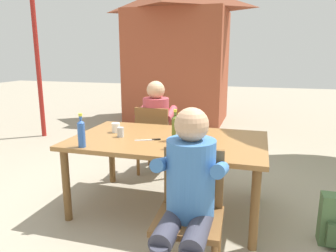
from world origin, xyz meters
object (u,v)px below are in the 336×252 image
at_px(chair_far_left, 155,137).
at_px(lamp_post, 34,20).
at_px(table_knife, 150,140).
at_px(cup_steel, 121,132).
at_px(bottle_olive, 175,127).
at_px(dining_table, 168,146).
at_px(cup_white, 116,128).
at_px(chair_near_right, 191,207).
at_px(person_in_white_shirt, 188,191).
at_px(person_in_plaid_shirt, 158,122).
at_px(bottle_blue, 81,133).
at_px(bottle_clear, 180,133).
at_px(brick_kiosk, 178,51).

bearing_deg(chair_far_left, lamp_post, 154.42).
bearing_deg(table_knife, cup_steel, 172.96).
bearing_deg(bottle_olive, lamp_post, 145.29).
xyz_separation_m(dining_table, bottle_olive, (0.08, -0.05, 0.20)).
xyz_separation_m(bottle_olive, cup_white, (-0.66, 0.13, -0.08)).
distance_m(chair_near_right, bottle_olive, 0.93).
height_order(person_in_white_shirt, cup_steel, person_in_white_shirt).
xyz_separation_m(dining_table, person_in_plaid_shirt, (-0.41, 0.95, 0.01)).
bearing_deg(dining_table, chair_near_right, -64.48).
xyz_separation_m(chair_near_right, cup_steel, (-0.86, 0.77, 0.28)).
bearing_deg(dining_table, person_in_white_shirt, -66.87).
xyz_separation_m(chair_near_right, bottle_blue, (-1.03, 0.37, 0.36)).
distance_m(bottle_clear, brick_kiosk, 4.67).
distance_m(chair_near_right, cup_white, 1.37).
distance_m(person_in_white_shirt, cup_steel, 1.24).
xyz_separation_m(bottle_olive, cup_steel, (-0.54, -0.02, -0.08)).
bearing_deg(bottle_olive, table_knife, -165.51).
distance_m(person_in_white_shirt, bottle_olive, 0.98).
xyz_separation_m(chair_far_left, bottle_blue, (-0.22, -1.32, 0.36)).
xyz_separation_m(person_in_white_shirt, cup_white, (-0.98, 1.03, 0.11)).
relative_size(chair_far_left, bottle_olive, 2.99).
height_order(bottle_clear, lamp_post, lamp_post).
height_order(dining_table, brick_kiosk, brick_kiosk).
distance_m(dining_table, cup_white, 0.59).
height_order(bottle_blue, table_knife, bottle_blue).
xyz_separation_m(bottle_clear, table_knife, (-0.32, 0.16, -0.13)).
height_order(chair_far_left, lamp_post, lamp_post).
bearing_deg(brick_kiosk, chair_near_right, -74.57).
bearing_deg(chair_near_right, person_in_plaid_shirt, 114.26).
bearing_deg(chair_near_right, bottle_blue, 160.35).
bearing_deg(bottle_blue, bottle_olive, 30.69).
xyz_separation_m(chair_far_left, bottle_olive, (0.49, -0.90, 0.36)).
relative_size(bottle_olive, cup_steel, 3.10).
bearing_deg(bottle_clear, cup_steel, 162.86).
xyz_separation_m(person_in_white_shirt, bottle_blue, (-1.04, 0.48, 0.19)).
bearing_deg(person_in_white_shirt, table_knife, 123.19).
bearing_deg(person_in_white_shirt, bottle_blue, 155.25).
distance_m(chair_far_left, lamp_post, 3.27).
relative_size(brick_kiosk, lamp_post, 1.01).
distance_m(table_knife, lamp_post, 3.84).
relative_size(bottle_olive, brick_kiosk, 0.10).
bearing_deg(person_in_plaid_shirt, cup_steel, -92.53).
bearing_deg(cup_white, lamp_post, 140.45).
relative_size(chair_near_right, bottle_blue, 2.96).
distance_m(person_in_plaid_shirt, bottle_blue, 1.46).
bearing_deg(person_in_white_shirt, bottle_olive, 109.77).
distance_m(dining_table, person_in_plaid_shirt, 1.04).
height_order(person_in_plaid_shirt, bottle_clear, person_in_plaid_shirt).
xyz_separation_m(bottle_olive, brick_kiosk, (-1.07, 4.25, 0.69)).
relative_size(person_in_white_shirt, bottle_olive, 4.05).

